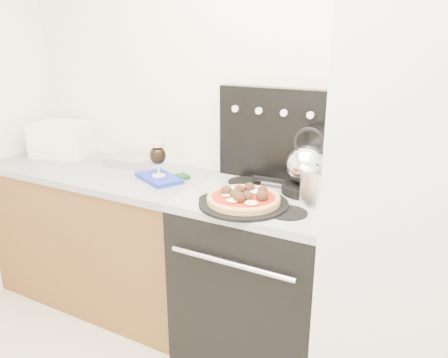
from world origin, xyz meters
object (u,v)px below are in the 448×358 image
Objects in this scene: fridge at (417,219)px; pizza_pan at (243,203)px; base_cabinet at (107,237)px; stove_body at (261,281)px; pizza at (244,197)px; toaster_oven at (62,139)px; skillet at (307,189)px; beer_glass at (158,159)px; stock_pot at (324,187)px; tea_kettle at (308,161)px; oven_mitt at (159,178)px.

fridge is 0.75m from pizza_pan.
base_cabinet is 1.65× the size of stove_body.
stove_body is 2.56× the size of pizza.
base_cabinet is 0.74m from toaster_oven.
pizza is (0.00, 0.00, 0.03)m from pizza_pan.
skillet is at bearing 55.28° from pizza.
beer_glass is (-1.35, 0.03, 0.07)m from fridge.
stock_pot is at bearing 31.99° from pizza.
base_cabinet is at bearing -32.51° from toaster_oven.
pizza_pan is at bearing -135.05° from tea_kettle.
skillet is (0.21, 0.30, -0.02)m from pizza.
beer_glass is 0.47× the size of pizza_pan.
tea_kettle reaches higher than pizza.
pizza reaches higher than pizza_pan.
toaster_oven is 1.54m from pizza.
base_cabinet is at bearing 178.70° from stove_body.
pizza is (-0.04, -0.15, 0.52)m from stove_body.
tea_kettle is 0.17m from stock_pot.
fridge is 0.58m from tea_kettle.
fridge is 0.75m from pizza.
oven_mitt is at bearing 179.27° from stove_body.
stock_pot is at bearing 9.82° from stove_body.
fridge is at bearing -28.32° from tea_kettle.
stove_body is 0.63m from stock_pot.
skillet is (1.27, 0.12, 0.51)m from base_cabinet.
tea_kettle is at bearing 55.28° from pizza.
tea_kettle is (0.82, 0.14, 0.17)m from oven_mitt.
beer_glass reaches higher than pizza.
pizza_pan reaches higher than oven_mitt.
pizza_pan is (0.61, -0.16, -0.10)m from beer_glass.
beer_glass is (-0.65, 0.01, 0.58)m from stove_body.
beer_glass is at bearing -2.09° from base_cabinet.
pizza_pan is 0.40m from tea_kettle.
tea_kettle is at bearing 9.69° from beer_glass.
toaster_oven is 1.72m from skillet.
beer_glass is 0.63m from pizza.
skillet reaches higher than oven_mitt.
pizza is at bearing -28.79° from toaster_oven.
fridge is 2.25m from toaster_oven.
skillet is (0.21, 0.30, 0.02)m from pizza_pan.
fridge reaches higher than skillet.
stove_body is 0.54m from pizza.
base_cabinet is at bearing 170.63° from pizza.
fridge is at bearing -22.05° from toaster_oven.
stock_pot reaches higher than pizza.
fridge is 6.71× the size of oven_mitt.
stock_pot is at bearing 31.99° from pizza_pan.
stock_pot is (0.32, 0.20, 0.07)m from pizza_pan.
pizza reaches higher than skillet.
toaster_oven is 1.81× the size of beer_glass.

